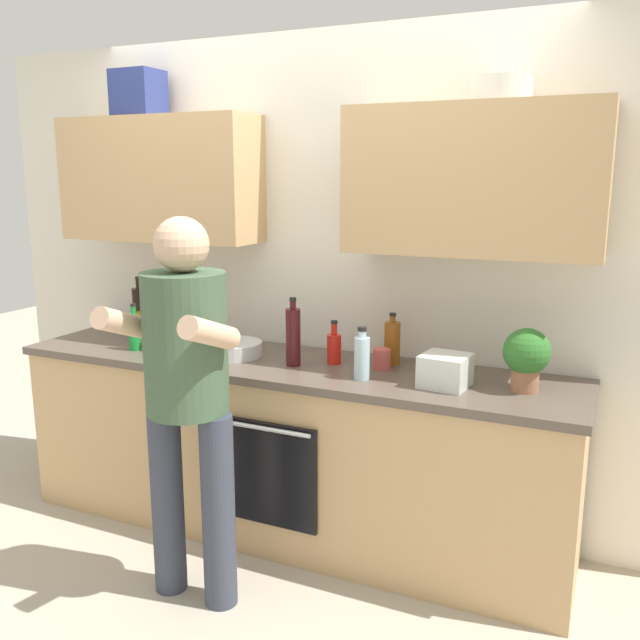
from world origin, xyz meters
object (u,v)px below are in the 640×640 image
object	(u,v)px
bottle_wine	(293,336)
mixing_bowl	(233,349)
bottle_hotsauce	(334,347)
bottle_oil	(144,326)
bottle_syrup	(392,342)
person_standing	(186,383)
potted_herb	(527,355)
bottle_water	(362,357)
bottle_soda	(135,333)
grocery_bag_produce	(445,371)
bottle_vinegar	(162,336)
cup_ceramic	(382,359)
bottle_soy	(140,310)

from	to	relation	value
bottle_wine	mixing_bowl	world-z (taller)	bottle_wine
bottle_hotsauce	bottle_oil	world-z (taller)	bottle_oil
bottle_syrup	mixing_bowl	size ratio (longest dim) A/B	0.85
person_standing	potted_herb	size ratio (longest dim) A/B	6.05
bottle_water	bottle_hotsauce	size ratio (longest dim) A/B	1.13
person_standing	bottle_oil	world-z (taller)	person_standing
bottle_soda	potted_herb	world-z (taller)	potted_herb
bottle_oil	potted_herb	distance (m)	2.02
bottle_water	mixing_bowl	size ratio (longest dim) A/B	0.81
bottle_wine	grocery_bag_produce	size ratio (longest dim) A/B	1.68
person_standing	bottle_oil	xyz separation A→B (m)	(-0.78, 0.71, 0.02)
bottle_wine	mixing_bowl	size ratio (longest dim) A/B	1.12
mixing_bowl	person_standing	bearing A→B (deg)	-74.34
person_standing	grocery_bag_produce	world-z (taller)	person_standing
bottle_soda	bottle_oil	xyz separation A→B (m)	(-0.06, 0.15, -0.00)
bottle_vinegar	bottle_hotsauce	size ratio (longest dim) A/B	0.99
bottle_soda	cup_ceramic	distance (m)	1.31
person_standing	mixing_bowl	world-z (taller)	person_standing
bottle_vinegar	bottle_wine	world-z (taller)	bottle_wine
bottle_hotsauce	person_standing	bearing A→B (deg)	-114.25
bottle_hotsauce	bottle_oil	distance (m)	1.12
bottle_vinegar	bottle_hotsauce	distance (m)	0.91
bottle_vinegar	grocery_bag_produce	bearing A→B (deg)	1.00
bottle_vinegar	bottle_hotsauce	bearing A→B (deg)	10.44
person_standing	bottle_hotsauce	bearing A→B (deg)	65.75
bottle_water	bottle_oil	size ratio (longest dim) A/B	1.11
cup_ceramic	bottle_hotsauce	bearing A→B (deg)	179.45
bottle_syrup	bottle_wine	size ratio (longest dim) A/B	0.76
bottle_vinegar	bottle_soda	world-z (taller)	bottle_soda
bottle_oil	mixing_bowl	size ratio (longest dim) A/B	0.73
bottle_soda	potted_herb	xyz separation A→B (m)	(1.96, 0.13, 0.06)
person_standing	cup_ceramic	xyz separation A→B (m)	(0.58, 0.74, -0.02)
bottle_syrup	bottle_hotsauce	xyz separation A→B (m)	(-0.26, -0.10, -0.03)
person_standing	bottle_syrup	world-z (taller)	person_standing
mixing_bowl	potted_herb	xyz separation A→B (m)	(1.43, 0.02, 0.12)
bottle_water	bottle_soda	world-z (taller)	bottle_soda
bottle_soy	bottle_syrup	size ratio (longest dim) A/B	1.31
bottle_wine	cup_ceramic	world-z (taller)	bottle_wine
bottle_soda	bottle_oil	size ratio (longest dim) A/B	1.13
bottle_oil	grocery_bag_produce	bearing A→B (deg)	-3.45
cup_ceramic	bottle_oil	bearing A→B (deg)	-178.53
bottle_syrup	mixing_bowl	distance (m)	0.81
person_standing	mixing_bowl	xyz separation A→B (m)	(-0.19, 0.66, -0.03)
bottle_wine	potted_herb	world-z (taller)	bottle_wine
bottle_wine	bottle_oil	distance (m)	0.95
bottle_vinegar	bottle_syrup	bearing A→B (deg)	13.06
bottle_vinegar	cup_ceramic	bearing A→B (deg)	8.12
bottle_syrup	bottle_oil	world-z (taller)	bottle_syrup
bottle_water	bottle_wine	distance (m)	0.39
bottle_soy	bottle_syrup	xyz separation A→B (m)	(1.54, -0.03, -0.03)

